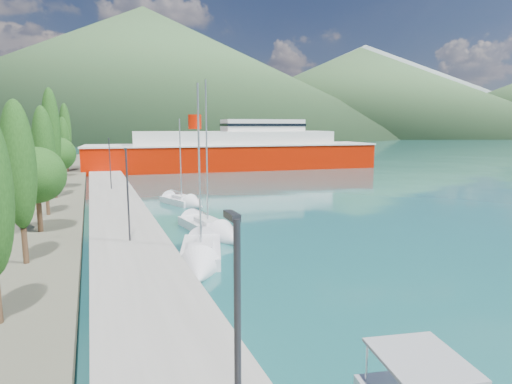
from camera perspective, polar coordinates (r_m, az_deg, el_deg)
name	(u,v)px	position (r m, az deg, el deg)	size (l,w,h in m)	color
ground	(130,154)	(135.40, -16.48, 4.93)	(1400.00, 1400.00, 0.00)	#195353
quay	(118,212)	(41.49, -17.88, -2.56)	(5.00, 88.00, 0.80)	gray
hills_far	(195,78)	(654.53, -8.09, 14.76)	(1480.00, 900.00, 180.00)	gray
hills_near	(214,81)	(404.35, -5.57, 14.55)	(1010.00, 520.00, 115.00)	#375832
tree_row	(51,151)	(47.42, -25.66, 4.97)	(4.08, 61.42, 11.50)	#47301E
lamp_posts	(126,189)	(29.84, -16.90, 0.37)	(0.15, 47.90, 6.06)	#2D2D33
sailboat_near	(200,262)	(25.76, -7.46, -9.24)	(4.54, 8.51, 11.72)	silver
sailboat_mid	(217,232)	(32.54, -5.16, -5.39)	(3.72, 9.02, 12.61)	silver
sailboat_far	(188,203)	(45.23, -9.02, -1.47)	(4.35, 7.04, 9.87)	silver
ferry	(236,152)	(83.28, -2.74, 5.38)	(55.80, 16.38, 10.92)	#B01300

